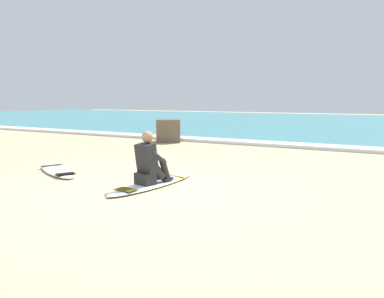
{
  "coord_description": "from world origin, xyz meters",
  "views": [
    {
      "loc": [
        3.86,
        -5.23,
        1.58
      ],
      "look_at": [
        -0.11,
        1.58,
        0.55
      ],
      "focal_mm": 35.66,
      "sensor_mm": 36.0,
      "label": 1
    }
  ],
  "objects_px": {
    "surfboard_main": "(154,183)",
    "surfboard_spare_near": "(58,171)",
    "shoreline_rock": "(168,131)",
    "surfer_seated": "(150,163)"
  },
  "relations": [
    {
      "from": "surfboard_main",
      "to": "surfboard_spare_near",
      "type": "distance_m",
      "value": 2.57
    },
    {
      "from": "surfboard_spare_near",
      "to": "shoreline_rock",
      "type": "xyz_separation_m",
      "value": [
        -1.28,
        6.23,
        0.38
      ]
    },
    {
      "from": "surfboard_spare_near",
      "to": "shoreline_rock",
      "type": "relative_size",
      "value": 2.14
    },
    {
      "from": "surfboard_spare_near",
      "to": "shoreline_rock",
      "type": "height_order",
      "value": "shoreline_rock"
    },
    {
      "from": "surfer_seated",
      "to": "shoreline_rock",
      "type": "distance_m",
      "value": 7.41
    },
    {
      "from": "surfboard_main",
      "to": "shoreline_rock",
      "type": "xyz_separation_m",
      "value": [
        -3.84,
        6.21,
        0.38
      ]
    },
    {
      "from": "surfboard_main",
      "to": "shoreline_rock",
      "type": "height_order",
      "value": "shoreline_rock"
    },
    {
      "from": "surfer_seated",
      "to": "surfboard_spare_near",
      "type": "distance_m",
      "value": 2.6
    },
    {
      "from": "surfboard_main",
      "to": "surfboard_spare_near",
      "type": "relative_size",
      "value": 1.18
    },
    {
      "from": "surfboard_main",
      "to": "surfboard_spare_near",
      "type": "bearing_deg",
      "value": -179.38
    }
  ]
}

